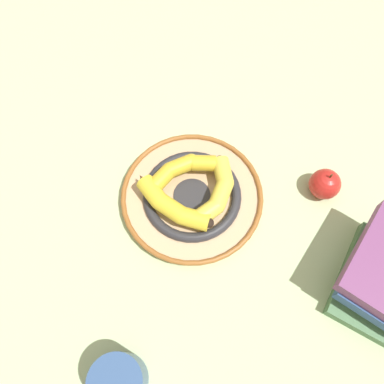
{
  "coord_description": "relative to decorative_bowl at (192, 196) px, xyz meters",
  "views": [
    {
      "loc": [
        0.19,
        0.28,
        0.77
      ],
      "look_at": [
        -0.02,
        0.03,
        0.04
      ],
      "focal_mm": 35.0,
      "sensor_mm": 36.0,
      "label": 1
    }
  ],
  "objects": [
    {
      "name": "decorative_bowl",
      "position": [
        0.0,
        0.0,
        0.0
      ],
      "size": [
        0.31,
        0.31,
        0.03
      ],
      "color": "tan",
      "rests_on": "ground_plane"
    },
    {
      "name": "ground_plane",
      "position": [
        0.02,
        -0.03,
        -0.02
      ],
      "size": [
        2.8,
        2.8,
        0.0
      ],
      "primitive_type": "plane",
      "color": "#B2C693"
    },
    {
      "name": "coffee_mug",
      "position": [
        0.33,
        0.2,
        0.03
      ],
      "size": [
        0.14,
        0.09,
        0.09
      ],
      "rotation": [
        0.0,
        0.0,
        6.26
      ],
      "color": "#335184",
      "rests_on": "ground_plane"
    },
    {
      "name": "banana_c",
      "position": [
        0.06,
        -0.0,
        0.04
      ],
      "size": [
        0.08,
        0.19,
        0.04
      ],
      "rotation": [
        0.0,
        0.0,
        8.13
      ],
      "color": "yellow",
      "rests_on": "decorative_bowl"
    },
    {
      "name": "apple",
      "position": [
        -0.24,
        0.17,
        0.02
      ],
      "size": [
        0.07,
        0.07,
        0.08
      ],
      "color": "red",
      "rests_on": "ground_plane"
    },
    {
      "name": "banana_b",
      "position": [
        -0.02,
        -0.05,
        0.03
      ],
      "size": [
        0.17,
        0.09,
        0.04
      ],
      "rotation": [
        0.0,
        0.0,
        6.01
      ],
      "color": "gold",
      "rests_on": "decorative_bowl"
    },
    {
      "name": "banana_a",
      "position": [
        -0.03,
        0.04,
        0.04
      ],
      "size": [
        0.17,
        0.1,
        0.04
      ],
      "rotation": [
        0.0,
        0.0,
        3.64
      ],
      "color": "yellow",
      "rests_on": "decorative_bowl"
    }
  ]
}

